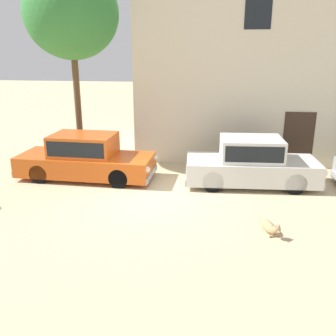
{
  "coord_description": "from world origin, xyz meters",
  "views": [
    {
      "loc": [
        1.89,
        -10.11,
        4.27
      ],
      "look_at": [
        0.59,
        0.2,
        0.9
      ],
      "focal_mm": 39.46,
      "sensor_mm": 36.0,
      "label": 1
    }
  ],
  "objects_px": {
    "parked_sedan_nearest": "(85,157)",
    "stray_dog_spotted": "(270,227)",
    "acacia_tree_left": "(71,13)",
    "parked_sedan_second": "(251,162)"
  },
  "relations": [
    {
      "from": "parked_sedan_nearest",
      "to": "parked_sedan_second",
      "type": "relative_size",
      "value": 1.08
    },
    {
      "from": "parked_sedan_nearest",
      "to": "acacia_tree_left",
      "type": "bearing_deg",
      "value": 115.92
    },
    {
      "from": "stray_dog_spotted",
      "to": "parked_sedan_nearest",
      "type": "bearing_deg",
      "value": -140.98
    },
    {
      "from": "parked_sedan_nearest",
      "to": "stray_dog_spotted",
      "type": "height_order",
      "value": "parked_sedan_nearest"
    },
    {
      "from": "parked_sedan_second",
      "to": "acacia_tree_left",
      "type": "relative_size",
      "value": 0.62
    },
    {
      "from": "parked_sedan_second",
      "to": "acacia_tree_left",
      "type": "height_order",
      "value": "acacia_tree_left"
    },
    {
      "from": "parked_sedan_nearest",
      "to": "stray_dog_spotted",
      "type": "relative_size",
      "value": 4.69
    },
    {
      "from": "parked_sedan_nearest",
      "to": "parked_sedan_second",
      "type": "xyz_separation_m",
      "value": [
        5.56,
        0.05,
        0.01
      ]
    },
    {
      "from": "acacia_tree_left",
      "to": "parked_sedan_nearest",
      "type": "bearing_deg",
      "value": -66.24
    },
    {
      "from": "parked_sedan_nearest",
      "to": "stray_dog_spotted",
      "type": "bearing_deg",
      "value": -27.9
    }
  ]
}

